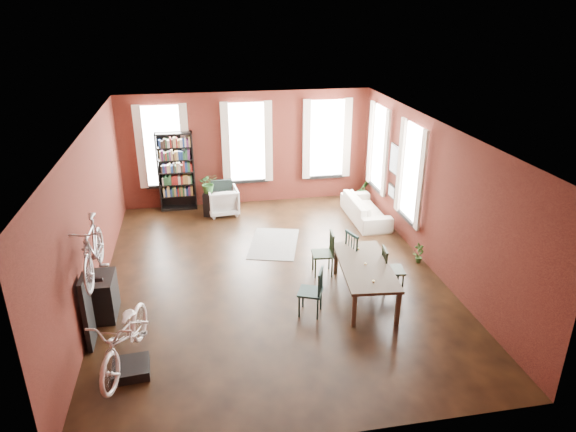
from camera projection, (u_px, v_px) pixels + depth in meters
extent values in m
plane|color=black|center=(272.00, 276.00, 11.04)|extent=(9.00, 9.00, 0.00)
cube|color=silver|center=(270.00, 129.00, 9.79)|extent=(7.00, 9.00, 0.04)
cube|color=#411510|center=(247.00, 149.00, 14.49)|extent=(7.00, 0.04, 3.20)
cube|color=#411510|center=(326.00, 339.00, 6.34)|extent=(7.00, 0.04, 3.20)
cube|color=#411510|center=(91.00, 219.00, 9.83)|extent=(0.04, 9.00, 3.20)
cube|color=#411510|center=(432.00, 196.00, 11.00)|extent=(0.04, 9.00, 3.20)
cube|color=white|center=(163.00, 146.00, 14.01)|extent=(1.00, 0.04, 2.20)
cube|color=#C1AE9B|center=(163.00, 147.00, 13.94)|extent=(1.40, 0.06, 2.30)
cube|color=white|center=(247.00, 142.00, 14.39)|extent=(1.00, 0.04, 2.20)
cube|color=#C1AE9B|center=(247.00, 143.00, 14.33)|extent=(1.40, 0.06, 2.30)
cube|color=white|center=(326.00, 138.00, 14.77)|extent=(1.00, 0.04, 2.20)
cube|color=#C1AE9B|center=(327.00, 139.00, 14.71)|extent=(1.40, 0.06, 2.30)
cube|color=white|center=(413.00, 173.00, 11.82)|extent=(0.04, 1.00, 2.20)
cube|color=#C1AE9B|center=(410.00, 173.00, 11.81)|extent=(0.06, 1.40, 2.30)
cube|color=white|center=(380.00, 148.00, 13.82)|extent=(0.04, 1.00, 2.20)
cube|color=#C1AE9B|center=(378.00, 148.00, 13.81)|extent=(0.06, 1.40, 2.30)
cube|color=black|center=(395.00, 159.00, 12.82)|extent=(0.04, 0.55, 0.75)
cube|color=black|center=(392.00, 191.00, 13.15)|extent=(0.04, 0.45, 0.35)
cube|color=#443829|center=(364.00, 281.00, 10.12)|extent=(1.16, 2.19, 0.72)
cube|color=#183533|center=(310.00, 292.00, 9.54)|extent=(0.57, 0.57, 0.93)
cube|color=black|center=(323.00, 254.00, 10.94)|extent=(0.48, 0.48, 0.96)
cube|color=black|center=(393.00, 270.00, 10.30)|extent=(0.49, 0.49, 0.94)
cube|color=#1C3D3D|center=(359.00, 254.00, 10.86)|extent=(0.60, 0.60, 1.04)
cube|color=black|center=(176.00, 172.00, 14.17)|extent=(1.00, 0.32, 2.20)
imported|color=silver|center=(223.00, 200.00, 14.10)|extent=(0.86, 0.81, 0.83)
imported|color=beige|center=(366.00, 205.00, 13.73)|extent=(0.61, 2.08, 0.81)
cube|color=black|center=(274.00, 244.00, 12.48)|extent=(1.53, 1.99, 0.01)
cube|color=black|center=(131.00, 369.00, 8.12)|extent=(0.61, 0.61, 0.17)
cube|color=black|center=(87.00, 312.00, 8.58)|extent=(0.16, 0.60, 1.30)
cube|color=black|center=(105.00, 296.00, 9.52)|extent=(0.40, 0.80, 0.80)
cube|color=black|center=(211.00, 204.00, 14.02)|extent=(0.43, 0.43, 0.66)
imported|color=#2B5F26|center=(363.00, 196.00, 15.14)|extent=(0.47, 0.72, 0.30)
imported|color=#325A24|center=(418.00, 259.00, 11.56)|extent=(0.34, 0.51, 0.17)
imported|color=silver|center=(122.00, 311.00, 7.73)|extent=(0.90, 1.15, 1.94)
imported|color=#A5A8AD|center=(90.00, 230.00, 8.05)|extent=(0.47, 1.00, 1.66)
imported|color=#275923|center=(209.00, 185.00, 13.83)|extent=(0.54, 0.59, 0.43)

